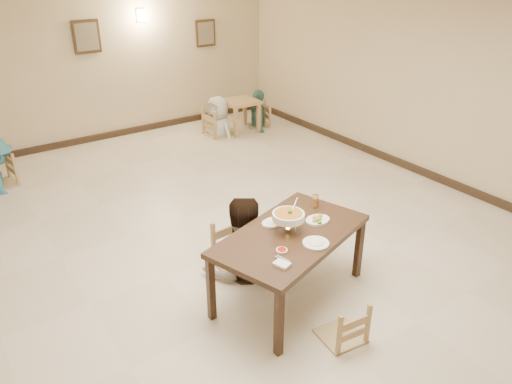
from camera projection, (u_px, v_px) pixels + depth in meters
floor at (229, 252)px, 6.32m from camera, size 10.00×10.00×0.00m
ceiling at (221, 0)px, 4.99m from camera, size 10.00×10.00×0.00m
wall_back at (85, 65)px, 9.33m from camera, size 10.00×0.00×10.00m
wall_right at (445, 89)px, 7.71m from camera, size 0.00×10.00×10.00m
baseboard_back at (96, 138)px, 9.94m from camera, size 8.00×0.06×0.12m
baseboard_right at (430, 175)px, 8.33m from camera, size 0.06×10.00×0.12m
picture_b at (87, 37)px, 9.13m from camera, size 0.50×0.04×0.60m
picture_c at (206, 33)px, 10.48m from camera, size 0.45×0.04×0.55m
wall_sconce at (141, 15)px, 9.56m from camera, size 0.16×0.05×0.22m
main_table at (290, 240)px, 5.22m from camera, size 1.92×1.43×0.80m
chair_far at (238, 228)px, 5.84m from camera, size 0.49×0.49×1.04m
chair_near at (343, 302)px, 4.76m from camera, size 0.41×0.41×0.87m
main_diner at (239, 199)px, 5.56m from camera, size 1.08×0.94×1.90m
curry_warmer at (288, 216)px, 5.15m from camera, size 0.37×0.33×0.30m
rice_plate_far at (273, 222)px, 5.37m from camera, size 0.27×0.27×0.06m
rice_plate_near at (316, 243)px, 4.99m from camera, size 0.27×0.27×0.06m
fried_plate at (318, 220)px, 5.40m from camera, size 0.28×0.28×0.06m
chili_dish at (282, 250)px, 4.87m from camera, size 0.12×0.12×0.02m
napkin_cutlery at (282, 264)px, 4.66m from camera, size 0.17×0.24×0.03m
drink_glass at (315, 202)px, 5.68m from camera, size 0.08×0.08×0.15m
bg_table_right at (240, 106)px, 10.25m from camera, size 0.69×0.69×0.67m
bg_chair_rl at (218, 109)px, 10.05m from camera, size 0.51×0.51×1.08m
bg_chair_rr at (258, 104)px, 10.56m from camera, size 0.45×0.45×0.97m
bg_diner_c at (218, 96)px, 9.94m from camera, size 0.63×0.86×1.60m
bg_diner_d at (258, 90)px, 10.42m from camera, size 0.74×1.01×1.59m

